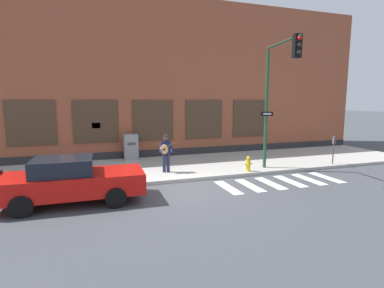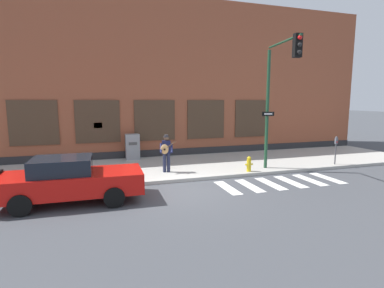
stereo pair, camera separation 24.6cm
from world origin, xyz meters
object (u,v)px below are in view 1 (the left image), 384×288
Objects in this scene: red_car at (70,181)px; parking_meter at (334,146)px; utility_box at (131,147)px; fire_hydrant at (248,164)px; traffic_light at (277,85)px; busker at (166,151)px.

red_car is 3.24× the size of parking_meter.
utility_box is 6.57m from fire_hydrant.
traffic_light is at bearing 6.82° from red_car.
utility_box is (-1.10, 3.52, -0.27)m from busker.
fire_hydrant is (-4.93, -0.05, -0.60)m from parking_meter.
traffic_light reaches higher than utility_box.
traffic_light reaches higher than parking_meter.
parking_meter is (3.94, 0.61, -2.95)m from traffic_light.
traffic_light is at bearing -171.24° from parking_meter.
busker is 5.69m from traffic_light.
busker is at bearing -72.71° from utility_box.
red_car is at bearing -168.14° from fire_hydrant.
traffic_light is 4.09× the size of utility_box.
utility_box reaches higher than fire_hydrant.
fire_hydrant is (4.73, -4.55, -0.35)m from utility_box.
red_car is at bearing -173.18° from traffic_light.
utility_box is at bearing 136.11° from fire_hydrant.
traffic_light is (4.62, -1.58, 2.93)m from busker.
traffic_light is 3.98× the size of parking_meter.
utility_box is at bearing 107.29° from busker.
utility_box is (-5.72, 5.11, -3.20)m from traffic_light.
parking_meter is at bearing 8.76° from traffic_light.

